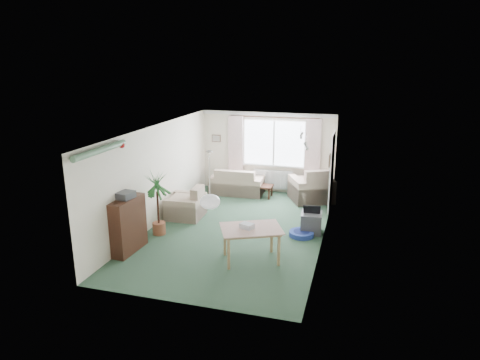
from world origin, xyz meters
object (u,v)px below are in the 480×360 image
(coffee_table, at_px, (259,191))
(pet_bed, at_px, (301,234))
(armchair_corner, at_px, (311,184))
(armchair_left, at_px, (185,202))
(sofa, at_px, (237,181))
(tv_cube, at_px, (311,223))
(houseplant, at_px, (158,203))
(bookshelf, at_px, (128,225))
(dining_table, at_px, (251,245))

(coffee_table, bearing_deg, pet_bed, -57.56)
(armchair_corner, height_order, armchair_left, armchair_corner)
(sofa, xyz_separation_m, tv_cube, (2.50, -2.38, -0.15))
(tv_cube, bearing_deg, armchair_left, 173.14)
(houseplant, xyz_separation_m, tv_cube, (3.35, 1.07, -0.51))
(armchair_left, xyz_separation_m, bookshelf, (-0.34, -2.19, 0.17))
(coffee_table, height_order, tv_cube, tv_cube)
(houseplant, bearing_deg, armchair_corner, 48.28)
(armchair_corner, xyz_separation_m, dining_table, (-0.68, -4.14, -0.15))
(dining_table, bearing_deg, armchair_corner, 80.62)
(dining_table, bearing_deg, armchair_left, 139.32)
(coffee_table, relative_size, dining_table, 0.74)
(armchair_left, height_order, coffee_table, armchair_left)
(armchair_corner, bearing_deg, dining_table, 54.19)
(armchair_left, bearing_deg, bookshelf, -11.47)
(houseplant, height_order, pet_bed, houseplant)
(houseplant, distance_m, pet_bed, 3.34)
(sofa, bearing_deg, tv_cube, 133.89)
(coffee_table, bearing_deg, armchair_corner, 3.51)
(armchair_corner, xyz_separation_m, tv_cube, (0.30, -2.35, -0.25))
(sofa, distance_m, pet_bed, 3.55)
(coffee_table, xyz_separation_m, tv_cube, (1.80, -2.26, 0.06))
(dining_table, bearing_deg, bookshelf, -173.67)
(sofa, relative_size, pet_bed, 2.78)
(houseplant, relative_size, pet_bed, 2.67)
(dining_table, bearing_deg, tv_cube, 61.26)
(bookshelf, relative_size, houseplant, 0.77)
(armchair_left, relative_size, dining_table, 0.84)
(tv_cube, bearing_deg, pet_bed, -125.94)
(sofa, distance_m, tv_cube, 3.45)
(bookshelf, bearing_deg, pet_bed, 30.54)
(sofa, bearing_deg, pet_bed, 128.43)
(sofa, relative_size, armchair_corner, 1.42)
(bookshelf, bearing_deg, armchair_corner, 56.43)
(coffee_table, distance_m, dining_table, 4.13)
(armchair_left, distance_m, bookshelf, 2.23)
(dining_table, xyz_separation_m, tv_cube, (0.98, 1.78, -0.10))
(armchair_corner, height_order, dining_table, armchair_corner)
(houseplant, xyz_separation_m, pet_bed, (3.17, 0.78, -0.69))
(coffee_table, xyz_separation_m, pet_bed, (1.62, -2.55, -0.12))
(armchair_left, height_order, dining_table, armchair_left)
(armchair_left, bearing_deg, sofa, 159.97)
(sofa, distance_m, houseplant, 3.57)
(coffee_table, height_order, pet_bed, coffee_table)
(sofa, bearing_deg, bookshelf, 74.26)
(armchair_left, height_order, houseplant, houseplant)
(armchair_corner, xyz_separation_m, coffee_table, (-1.51, -0.09, -0.31))
(sofa, height_order, dining_table, sofa)
(armchair_corner, relative_size, bookshelf, 0.95)
(armchair_corner, height_order, tv_cube, armchair_corner)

